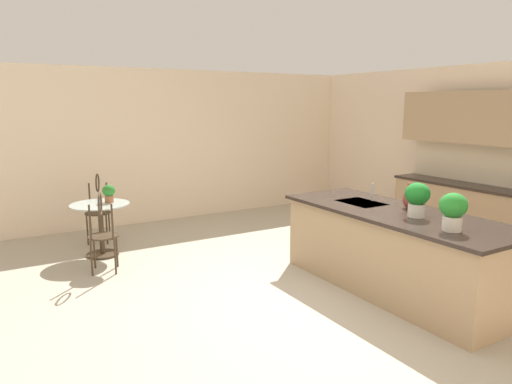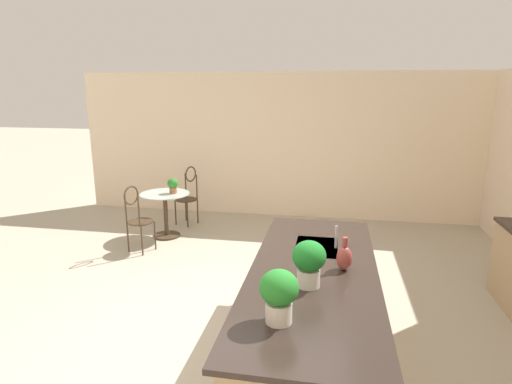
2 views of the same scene
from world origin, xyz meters
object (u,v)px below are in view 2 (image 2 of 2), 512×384
Objects in this scene: potted_plant_on_table at (173,185)px; potted_plant_counter_near at (309,261)px; vase_on_counter at (344,258)px; chair_near_window at (188,193)px; bistro_table at (166,211)px; potted_plant_counter_far at (279,293)px; chair_by_island at (137,216)px.

potted_plant_on_table is 0.68× the size of potted_plant_counter_near.
chair_near_window is at bearing -143.88° from vase_on_counter.
chair_near_window reaches higher than bistro_table.
potted_plant_counter_near is (4.01, 2.40, 0.56)m from chair_near_window.
potted_plant_counter_near reaches higher than potted_plant_on_table.
potted_plant_counter_far is at bearing -15.94° from potted_plant_counter_near.
potted_plant_counter_near is at bearing 164.06° from potted_plant_counter_far.
potted_plant_on_table is 0.69× the size of potted_plant_counter_far.
potted_plant_counter_far is (4.56, 2.24, 0.55)m from chair_near_window.
potted_plant_counter_near reaches higher than chair_near_window.
chair_near_window is (-0.75, 0.13, 0.13)m from bistro_table.
potted_plant_on_table is at bearing 0.64° from chair_near_window.
potted_plant_counter_near is at bearing 30.87° from chair_near_window.
potted_plant_on_table is 3.97m from vase_on_counter.
vase_on_counter is (3.66, 2.67, 0.46)m from chair_near_window.
potted_plant_counter_far is 1.00m from vase_on_counter.
chair_by_island is 3.62× the size of vase_on_counter.
vase_on_counter is at bearing 141.99° from potted_plant_counter_near.
chair_near_window is at bearing 170.19° from bistro_table.
potted_plant_counter_near reaches higher than chair_by_island.
bistro_table is 0.77× the size of chair_near_window.
potted_plant_counter_near is at bearing -38.01° from vase_on_counter.
chair_by_island is at bearing -20.14° from potted_plant_on_table.
bistro_table is 0.77m from chair_near_window.
chair_near_window is 1.00× the size of chair_by_island.
potted_plant_counter_near is 0.57m from potted_plant_counter_far.
bistro_table is at bearing -9.81° from chair_near_window.
potted_plant_on_table is at bearing -149.85° from potted_plant_counter_far.
bistro_table is 0.75m from chair_by_island.
potted_plant_counter_far is (3.84, 2.23, 0.24)m from potted_plant_on_table.
vase_on_counter reaches higher than potted_plant_on_table.
vase_on_counter is (-0.35, 0.27, -0.10)m from potted_plant_counter_near.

